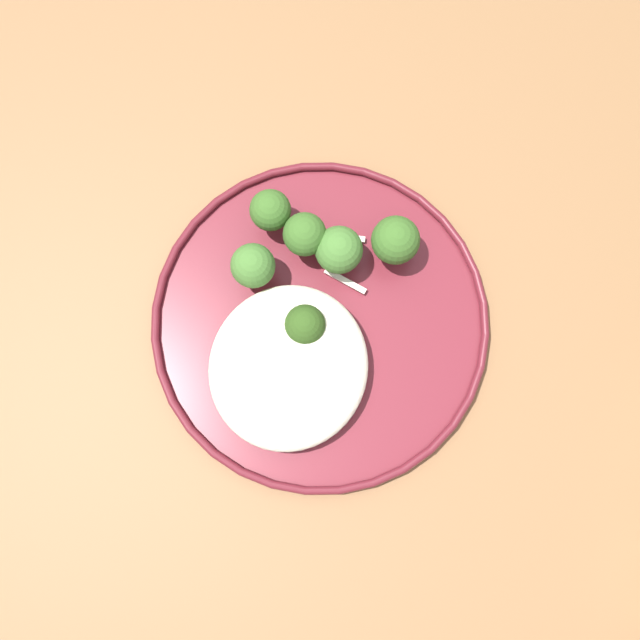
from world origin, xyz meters
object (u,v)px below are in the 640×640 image
seared_scallop_tilted_round (240,399)px  seared_scallop_left_edge (285,407)px  seared_scallop_right_edge (288,367)px  broccoli_floret_tall_stalk (305,235)px  broccoli_floret_beside_noodles (395,241)px  seared_scallop_center_golden (305,327)px  dinner_plate (320,322)px  broccoli_floret_rear_charred (305,325)px  broccoli_floret_front_edge (270,211)px  seared_scallop_half_hidden (341,339)px  broccoli_floret_center_pile (339,250)px  broccoli_floret_right_tilted (253,266)px

seared_scallop_tilted_round → seared_scallop_left_edge: bearing=-82.9°
seared_scallop_right_edge → broccoli_floret_tall_stalk: size_ratio=0.42×
seared_scallop_tilted_round → broccoli_floret_beside_noodles: broccoli_floret_beside_noodles is taller
seared_scallop_center_golden → seared_scallop_tilted_round: size_ratio=0.90×
seared_scallop_right_edge → seared_scallop_tilted_round: 0.05m
dinner_plate → broccoli_floret_tall_stalk: bearing=26.7°
seared_scallop_right_edge → broccoli_floret_beside_noodles: bearing=-25.0°
broccoli_floret_rear_charred → broccoli_floret_tall_stalk: bearing=16.4°
seared_scallop_tilted_round → broccoli_floret_front_edge: broccoli_floret_front_edge is taller
seared_scallop_tilted_round → broccoli_floret_front_edge: (0.16, 0.02, 0.02)m
seared_scallop_center_golden → dinner_plate: bearing=-50.1°
seared_scallop_half_hidden → seared_scallop_center_golden: bearing=87.1°
broccoli_floret_front_edge → broccoli_floret_beside_noodles: (0.00, -0.11, -0.00)m
seared_scallop_tilted_round → broccoli_floret_rear_charred: 0.08m
broccoli_floret_front_edge → broccoli_floret_center_pile: bearing=-104.6°
broccoli_floret_tall_stalk → broccoli_floret_beside_noodles: bearing=-77.2°
seared_scallop_tilted_round → broccoli_floret_beside_noodles: size_ratio=0.47×
seared_scallop_half_hidden → seared_scallop_left_edge: bearing=156.3°
broccoli_floret_front_edge → broccoli_floret_beside_noodles: bearing=-87.9°
broccoli_floret_rear_charred → broccoli_floret_front_edge: broccoli_floret_front_edge is taller
broccoli_floret_tall_stalk → broccoli_floret_beside_noodles: (0.02, -0.07, -0.00)m
seared_scallop_half_hidden → broccoli_floret_center_pile: bearing=17.8°
seared_scallop_half_hidden → seared_scallop_center_golden: (0.00, 0.03, 0.00)m
seared_scallop_left_edge → seared_scallop_right_edge: bearing=12.7°
broccoli_floret_tall_stalk → broccoli_floret_center_pile: bearing=-97.3°
dinner_plate → broccoli_floret_center_pile: size_ratio=5.56×
dinner_plate → seared_scallop_tilted_round: size_ratio=11.51×
seared_scallop_left_edge → seared_scallop_right_edge: size_ratio=1.30×
seared_scallop_center_golden → broccoli_floret_beside_noodles: broccoli_floret_beside_noodles is taller
seared_scallop_tilted_round → seared_scallop_half_hidden: bearing=-43.0°
seared_scallop_left_edge → broccoli_floret_center_pile: bearing=-3.2°
dinner_plate → broccoli_floret_rear_charred: bearing=139.0°
seared_scallop_half_hidden → broccoli_floret_rear_charred: 0.04m
broccoli_floret_rear_charred → broccoli_floret_front_edge: size_ratio=0.92×
seared_scallop_left_edge → seared_scallop_half_hidden: size_ratio=1.20×
seared_scallop_left_edge → broccoli_floret_rear_charred: 0.07m
seared_scallop_left_edge → broccoli_floret_tall_stalk: bearing=9.4°
seared_scallop_center_golden → broccoli_floret_rear_charred: bearing=-142.9°
seared_scallop_tilted_round → broccoli_floret_beside_noodles: 0.18m
seared_scallop_left_edge → seared_scallop_center_golden: size_ratio=1.28×
broccoli_floret_tall_stalk → broccoli_floret_beside_noodles: size_ratio=1.01×
dinner_plate → broccoli_floret_beside_noodles: 0.10m
broccoli_floret_center_pile → broccoli_floret_rear_charred: bearing=172.1°
broccoli_floret_tall_stalk → broccoli_floret_rear_charred: bearing=-163.6°
seared_scallop_center_golden → seared_scallop_right_edge: 0.04m
dinner_plate → seared_scallop_half_hidden: seared_scallop_half_hidden is taller
broccoli_floret_tall_stalk → seared_scallop_half_hidden: bearing=-143.9°
seared_scallop_half_hidden → broccoli_floret_beside_noodles: 0.09m
seared_scallop_half_hidden → broccoli_floret_right_tilted: (0.04, 0.09, 0.02)m
seared_scallop_tilted_round → broccoli_floret_tall_stalk: size_ratio=0.46×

